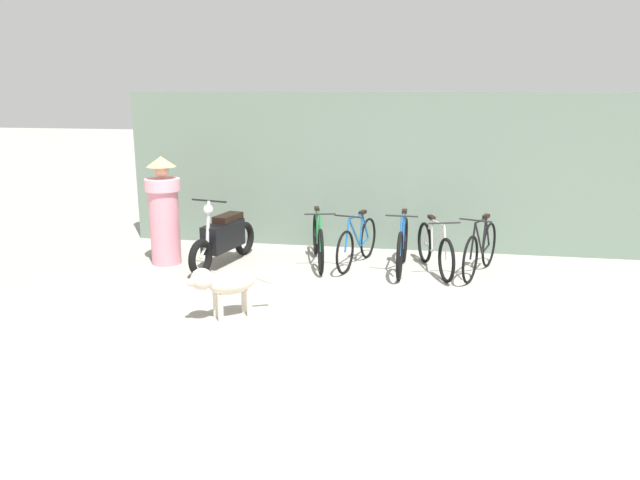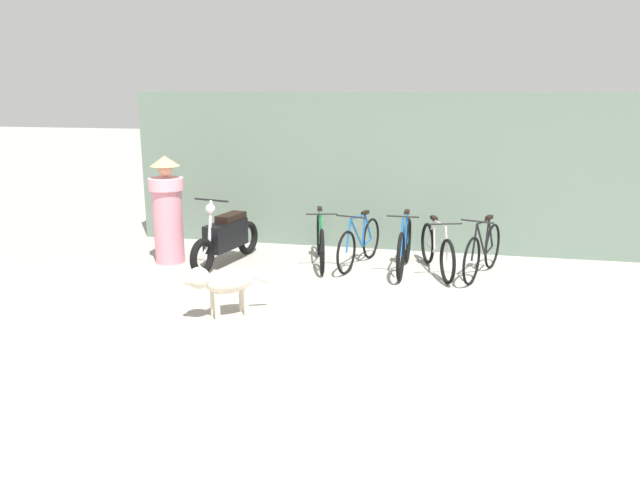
# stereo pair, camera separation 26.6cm
# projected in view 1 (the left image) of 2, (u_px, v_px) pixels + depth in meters

# --- Properties ---
(ground_plane) EXTENTS (60.00, 60.00, 0.00)m
(ground_plane) POSITION_uv_depth(u_px,v_px,m) (386.00, 323.00, 7.27)
(ground_plane) COLOR #9E998E
(shop_wall_back) EXTENTS (9.38, 0.20, 2.60)m
(shop_wall_back) POSITION_uv_depth(u_px,v_px,m) (403.00, 172.00, 10.31)
(shop_wall_back) COLOR slate
(shop_wall_back) RESTS_ON ground
(bicycle_0) EXTENTS (0.56, 1.72, 0.87)m
(bicycle_0) POSITION_uv_depth(u_px,v_px,m) (318.00, 241.00, 9.63)
(bicycle_0) COLOR black
(bicycle_0) RESTS_ON ground
(bicycle_1) EXTENTS (0.53, 1.58, 0.85)m
(bicycle_1) POSITION_uv_depth(u_px,v_px,m) (357.00, 243.00, 9.53)
(bicycle_1) COLOR black
(bicycle_1) RESTS_ON ground
(bicycle_2) EXTENTS (0.46, 1.69, 0.91)m
(bicycle_2) POSITION_uv_depth(u_px,v_px,m) (402.00, 246.00, 9.28)
(bicycle_2) COLOR black
(bicycle_2) RESTS_ON ground
(bicycle_3) EXTENTS (0.61, 1.60, 0.83)m
(bicycle_3) POSITION_uv_depth(u_px,v_px,m) (435.00, 249.00, 9.21)
(bicycle_3) COLOR black
(bicycle_3) RESTS_ON ground
(bicycle_4) EXTENTS (0.63, 1.55, 0.89)m
(bicycle_4) POSITION_uv_depth(u_px,v_px,m) (480.00, 250.00, 9.07)
(bicycle_4) COLOR black
(bicycle_4) RESTS_ON ground
(motorcycle) EXTENTS (0.62, 1.81, 1.08)m
(motorcycle) POSITION_uv_depth(u_px,v_px,m) (223.00, 238.00, 9.55)
(motorcycle) COLOR black
(motorcycle) RESTS_ON ground
(stray_dog) EXTENTS (0.90, 0.75, 0.65)m
(stray_dog) POSITION_uv_depth(u_px,v_px,m) (225.00, 283.00, 7.34)
(stray_dog) COLOR beige
(stray_dog) RESTS_ON ground
(person_in_robes) EXTENTS (0.71, 0.71, 1.66)m
(person_in_robes) POSITION_uv_depth(u_px,v_px,m) (164.00, 210.00, 9.53)
(person_in_robes) COLOR pink
(person_in_robes) RESTS_ON ground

